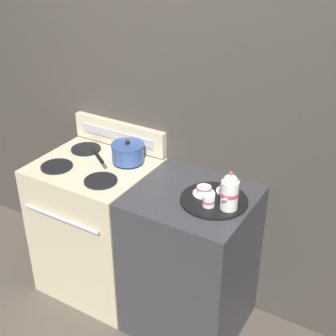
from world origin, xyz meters
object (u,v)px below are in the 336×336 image
object	(u,v)px
serving_tray	(214,200)
teacup_left	(204,190)
creamer_jug	(209,201)
saucepan	(127,152)
teacup_right	(227,188)
teapot	(230,192)
stove	(98,227)

from	to	relation	value
serving_tray	teacup_left	size ratio (longest dim) A/B	2.97
creamer_jug	serving_tray	bearing A→B (deg)	92.20
saucepan	serving_tray	size ratio (longest dim) A/B	0.87
teacup_right	creamer_jug	bearing A→B (deg)	-98.58
teapot	teacup_left	bearing A→B (deg)	161.06
saucepan	serving_tray	world-z (taller)	saucepan
stove	saucepan	size ratio (longest dim) A/B	2.97
teacup_right	stove	bearing A→B (deg)	-172.27
serving_tray	creamer_jug	distance (m)	0.08
teapot	creamer_jug	size ratio (longest dim) A/B	3.21
saucepan	teapot	distance (m)	0.76
teacup_right	serving_tray	bearing A→B (deg)	-105.60
teapot	teacup_left	world-z (taller)	teapot
saucepan	teacup_right	world-z (taller)	saucepan
stove	creamer_jug	bearing A→B (deg)	-4.42
teapot	creamer_jug	distance (m)	0.12
saucepan	teacup_left	size ratio (longest dim) A/B	2.59
stove	teacup_right	xyz separation A→B (m)	(0.83, 0.11, 0.49)
saucepan	teacup_left	bearing A→B (deg)	-10.47
stove	creamer_jug	size ratio (longest dim) A/B	14.00
saucepan	teacup_left	distance (m)	0.58
saucepan	teapot	world-z (taller)	teapot
serving_tray	teapot	size ratio (longest dim) A/B	1.68
teacup_right	creamer_jug	world-z (taller)	creamer_jug
stove	saucepan	world-z (taller)	saucepan
teacup_left	teacup_right	size ratio (longest dim) A/B	1.00
stove	serving_tray	world-z (taller)	serving_tray
teapot	teacup_right	distance (m)	0.18
stove	teapot	world-z (taller)	teapot
teapot	teacup_right	world-z (taller)	teapot
teacup_left	serving_tray	bearing A→B (deg)	-15.21
saucepan	serving_tray	distance (m)	0.66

